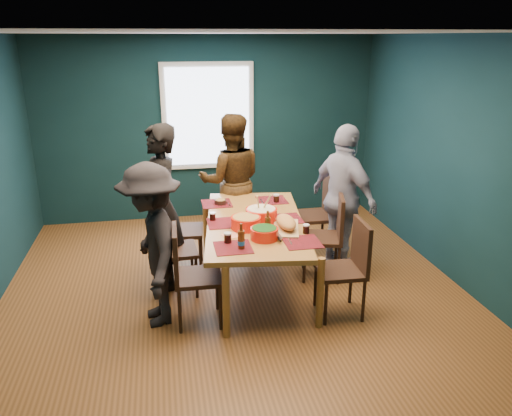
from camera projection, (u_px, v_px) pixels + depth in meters
The scene contains 26 objects.
room at pixel (229, 164), 5.36m from camera, with size 5.01×5.01×2.71m.
dining_table at pixel (255, 227), 5.41m from camera, with size 1.29×2.16×0.78m.
chair_left_far at pixel (175, 223), 5.85m from camera, with size 0.50×0.50×1.01m.
chair_left_mid at pixel (165, 243), 5.30m from camera, with size 0.48×0.48×1.01m.
chair_left_near at pixel (188, 269), 4.74m from camera, with size 0.46×0.46×0.99m.
chair_right_far at pixel (321, 208), 6.32m from camera, with size 0.47×0.47×1.04m.
chair_right_mid at pixel (330, 230), 5.67m from camera, with size 0.55×0.55×0.99m.
chair_right_near at pixel (350, 261), 4.90m from camera, with size 0.46×0.46×0.98m.
person_far_left at pixel (161, 208), 5.37m from camera, with size 0.66×0.44×1.82m, color black.
person_back at pixel (231, 181), 6.50m from camera, with size 0.85×0.66×1.76m, color black.
person_right at pixel (344, 198), 5.84m from camera, with size 1.02×0.42×1.74m, color white.
person_near_left at pixel (152, 246), 4.70m from camera, with size 1.03×0.59×1.60m, color black.
bowl_salad at pixel (246, 222), 5.16m from camera, with size 0.31×0.31×0.13m.
bowl_dumpling at pixel (261, 214), 5.37m from camera, with size 0.34×0.34×0.32m.
bowl_herbs at pixel (264, 233), 4.89m from camera, with size 0.27×0.27×0.12m.
cutting_board at pixel (286, 224), 5.13m from camera, with size 0.37×0.65×0.14m.
small_bowl at pixel (220, 202), 5.91m from camera, with size 0.14×0.14×0.06m.
beer_bottle_a at pixel (241, 240), 4.65m from camera, with size 0.07×0.07×0.25m.
beer_bottle_b at pixel (268, 225), 5.03m from camera, with size 0.06×0.06×0.24m.
cola_glass_a at pixel (228, 237), 4.80m from camera, with size 0.08×0.08×0.11m.
cola_glass_b at pixel (306, 228), 5.03m from camera, with size 0.07×0.07×0.09m.
cola_glass_c at pixel (276, 198), 5.98m from camera, with size 0.07×0.07×0.10m.
cola_glass_d at pixel (213, 216), 5.38m from camera, with size 0.07×0.07×0.09m.
napkin_a at pixel (289, 216), 5.54m from camera, with size 0.15×0.15×0.00m, color #E3835F.
napkin_b at pixel (230, 236), 4.98m from camera, with size 0.15×0.15×0.00m, color #E3835F.
napkin_c at pixel (302, 244), 4.79m from camera, with size 0.12×0.12×0.00m, color #E3835F.
Camera 1 is at (-0.71, -4.91, 2.67)m, focal length 35.00 mm.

